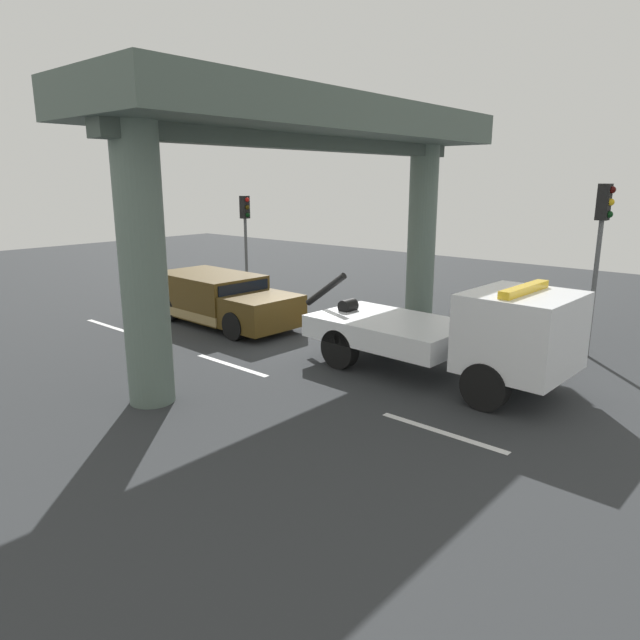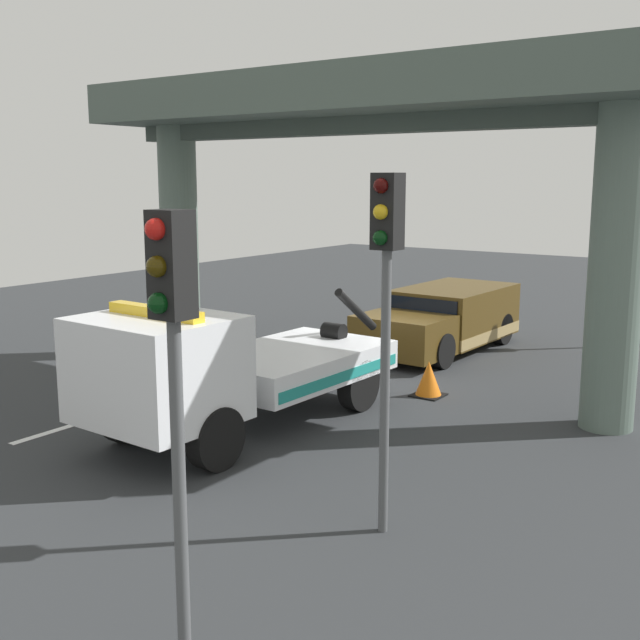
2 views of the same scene
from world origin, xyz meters
name	(u,v)px [view 2 (image 2 of 2)]	position (x,y,z in m)	size (l,w,h in m)	color
ground_plane	(371,380)	(0.00, 0.00, -0.05)	(60.00, 40.00, 0.10)	#2D3033
lane_stripe_west	(400,324)	(-6.00, -2.63, 0.00)	(2.60, 0.16, 0.01)	silver
lane_stripe_mid	(279,362)	(0.00, -2.63, 0.00)	(2.60, 0.16, 0.01)	silver
lane_stripe_east	(75,424)	(6.00, -2.63, 0.00)	(2.60, 0.16, 0.01)	silver
tow_truck_white	(220,369)	(4.92, -0.02, 1.20)	(7.28, 2.57, 2.46)	white
towed_van_green	(444,320)	(-3.59, 0.00, 0.78)	(5.26, 2.34, 1.58)	#4C3814
overpass_structure	(359,128)	(0.60, 0.00, 5.44)	(3.60, 12.59, 6.53)	#596B60
traffic_light_far	(386,277)	(6.52, 4.16, 3.25)	(0.39, 0.32, 4.47)	#515456
traffic_light_mid	(173,345)	(10.02, 4.16, 3.04)	(0.39, 0.32, 4.16)	#515456
traffic_cone_orange	(429,379)	(0.60, 1.74, 0.35)	(0.62, 0.62, 0.73)	orange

